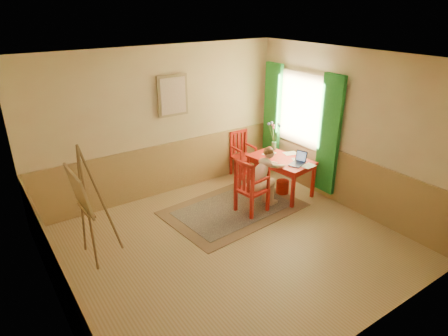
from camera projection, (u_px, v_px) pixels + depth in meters
room at (231, 162)px, 5.48m from camera, size 5.04×4.54×2.84m
wainscot at (203, 197)px, 6.44m from camera, size 5.00×4.50×1.00m
window at (299, 120)px, 7.59m from camera, size 0.12×2.01×2.20m
wall_portrait at (173, 96)px, 7.08m from camera, size 0.60×0.05×0.76m
rug at (234, 209)px, 7.07m from camera, size 2.53×1.81×0.02m
table at (281, 163)px, 7.45m from camera, size 0.89×1.30×0.72m
chair_left at (250, 187)px, 6.77m from camera, size 0.52×0.51×1.01m
chair_back at (242, 154)px, 8.29m from camera, size 0.45×0.46×0.97m
figure at (263, 176)px, 6.90m from camera, size 0.86×0.42×1.14m
laptop at (298, 161)px, 7.17m from camera, size 0.41×0.32×0.22m
papers at (291, 158)px, 7.44m from camera, size 0.66×1.11×0.00m
vase at (274, 137)px, 7.78m from camera, size 0.21×0.31×0.58m
wastebasket at (283, 187)px, 7.61m from camera, size 0.27×0.27×0.26m
easel at (82, 195)px, 5.30m from camera, size 0.59×0.79×1.78m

